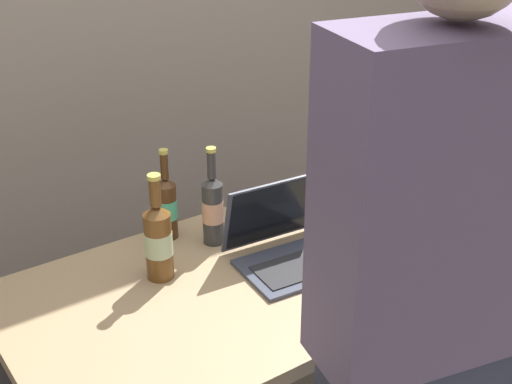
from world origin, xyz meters
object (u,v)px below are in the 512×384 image
(laptop, at_px, (288,244))
(beer_bottle_brown, at_px, (213,208))
(person_figure, at_px, (417,342))
(beer_bottle_green, at_px, (167,206))
(beer_bottle_amber, at_px, (158,239))

(laptop, bearing_deg, beer_bottle_brown, 121.67)
(beer_bottle_brown, height_order, person_figure, person_figure)
(beer_bottle_green, xyz_separation_m, person_figure, (0.08, -0.93, 0.06))
(laptop, xyz_separation_m, beer_bottle_brown, (-0.13, 0.20, 0.06))
(beer_bottle_green, distance_m, beer_bottle_brown, 0.14)
(laptop, distance_m, beer_bottle_brown, 0.25)
(beer_bottle_amber, bearing_deg, laptop, -20.29)
(beer_bottle_amber, bearing_deg, person_figure, -75.00)
(laptop, bearing_deg, beer_bottle_green, 125.72)
(beer_bottle_amber, relative_size, person_figure, 0.17)
(laptop, bearing_deg, person_figure, -103.10)
(laptop, xyz_separation_m, beer_bottle_green, (-0.22, 0.31, 0.05))
(laptop, distance_m, person_figure, 0.65)
(laptop, distance_m, beer_bottle_amber, 0.37)
(person_figure, bearing_deg, beer_bottle_green, 94.78)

